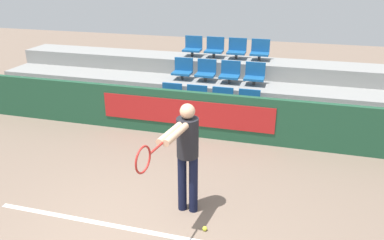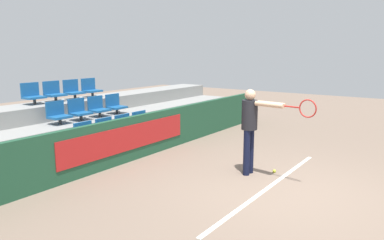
{
  "view_description": "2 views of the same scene",
  "coord_description": "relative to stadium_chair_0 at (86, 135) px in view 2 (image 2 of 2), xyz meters",
  "views": [
    {
      "loc": [
        1.74,
        -3.53,
        3.4
      ],
      "look_at": [
        0.25,
        1.89,
        1.07
      ],
      "focal_mm": 35.0,
      "sensor_mm": 36.0,
      "label": 1
    },
    {
      "loc": [
        -6.06,
        -2.19,
        2.42
      ],
      "look_at": [
        -0.08,
        1.97,
        1.06
      ],
      "focal_mm": 35.0,
      "sensor_mm": 36.0,
      "label": 2
    }
  ],
  "objects": [
    {
      "name": "stadium_chair_8",
      "position": [
        0.0,
        1.9,
        0.76
      ],
      "size": [
        0.47,
        0.36,
        0.52
      ],
      "color": "#333333",
      "rests_on": "bleacher_tier_back"
    },
    {
      "name": "stadium_chair_1",
      "position": [
        0.59,
        0.0,
        0.0
      ],
      "size": [
        0.47,
        0.36,
        0.52
      ],
      "color": "#333333",
      "rests_on": "bleacher_tier_front"
    },
    {
      "name": "tennis_ball",
      "position": [
        1.69,
        -3.64,
        -0.58
      ],
      "size": [
        0.07,
        0.07,
        0.07
      ],
      "color": "#CCDB33",
      "rests_on": "ground"
    },
    {
      "name": "stadium_chair_4",
      "position": [
        0.0,
        0.95,
        0.38
      ],
      "size": [
        0.47,
        0.36,
        0.52
      ],
      "color": "#333333",
      "rests_on": "bleacher_tier_middle"
    },
    {
      "name": "bleacher_tier_back",
      "position": [
        0.89,
        1.78,
        -0.05
      ],
      "size": [
        11.49,
        0.95,
        1.14
      ],
      "color": "gray",
      "rests_on": "ground"
    },
    {
      "name": "tennis_player",
      "position": [
        1.32,
        -3.3,
        0.43
      ],
      "size": [
        0.35,
        1.49,
        1.69
      ],
      "rotation": [
        0.0,
        0.0,
        -0.14
      ],
      "color": "black",
      "rests_on": "ground"
    },
    {
      "name": "stadium_chair_5",
      "position": [
        0.59,
        0.95,
        0.38
      ],
      "size": [
        0.47,
        0.36,
        0.52
      ],
      "color": "#333333",
      "rests_on": "bleacher_tier_middle"
    },
    {
      "name": "stadium_chair_10",
      "position": [
        1.19,
        1.9,
        0.76
      ],
      "size": [
        0.47,
        0.36,
        0.52
      ],
      "color": "#333333",
      "rests_on": "bleacher_tier_back"
    },
    {
      "name": "stadium_chair_9",
      "position": [
        0.59,
        1.9,
        0.76
      ],
      "size": [
        0.47,
        0.36,
        0.52
      ],
      "color": "#333333",
      "rests_on": "bleacher_tier_back"
    },
    {
      "name": "stadium_chair_7",
      "position": [
        1.78,
        0.95,
        0.38
      ],
      "size": [
        0.47,
        0.36,
        0.52
      ],
      "color": "#333333",
      "rests_on": "bleacher_tier_middle"
    },
    {
      "name": "stadium_chair_3",
      "position": [
        1.78,
        0.0,
        0.0
      ],
      "size": [
        0.47,
        0.36,
        0.52
      ],
      "color": "#333333",
      "rests_on": "bleacher_tier_front"
    },
    {
      "name": "bleacher_tier_front",
      "position": [
        0.89,
        -0.11,
        -0.43
      ],
      "size": [
        11.49,
        0.95,
        0.38
      ],
      "color": "gray",
      "rests_on": "ground"
    },
    {
      "name": "barrier_wall",
      "position": [
        0.88,
        -0.67,
        -0.12
      ],
      "size": [
        11.89,
        0.14,
        0.99
      ],
      "color": "#1E4C33",
      "rests_on": "ground"
    },
    {
      "name": "stadium_chair_6",
      "position": [
        1.19,
        0.95,
        0.38
      ],
      "size": [
        0.47,
        0.36,
        0.52
      ],
      "color": "#333333",
      "rests_on": "bleacher_tier_middle"
    },
    {
      "name": "ground_plane",
      "position": [
        0.89,
        -4.21,
        -0.62
      ],
      "size": [
        30.0,
        30.0,
        0.0
      ],
      "primitive_type": "plane",
      "color": "#7A6656"
    },
    {
      "name": "bleacher_tier_middle",
      "position": [
        0.89,
        0.84,
        -0.24
      ],
      "size": [
        11.49,
        0.95,
        0.76
      ],
      "color": "gray",
      "rests_on": "ground"
    },
    {
      "name": "stadium_chair_2",
      "position": [
        1.19,
        0.0,
        0.0
      ],
      "size": [
        0.47,
        0.36,
        0.52
      ],
      "color": "#333333",
      "rests_on": "bleacher_tier_front"
    },
    {
      "name": "court_baseline",
      "position": [
        0.89,
        -3.88,
        -0.61
      ],
      "size": [
        4.63,
        0.08,
        0.01
      ],
      "color": "white",
      "rests_on": "ground"
    },
    {
      "name": "stadium_chair_0",
      "position": [
        0.0,
        0.0,
        0.0
      ],
      "size": [
        0.47,
        0.36,
        0.52
      ],
      "color": "#333333",
      "rests_on": "bleacher_tier_front"
    },
    {
      "name": "stadium_chair_11",
      "position": [
        1.78,
        1.9,
        0.76
      ],
      "size": [
        0.47,
        0.36,
        0.52
      ],
      "color": "#333333",
      "rests_on": "bleacher_tier_back"
    }
  ]
}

